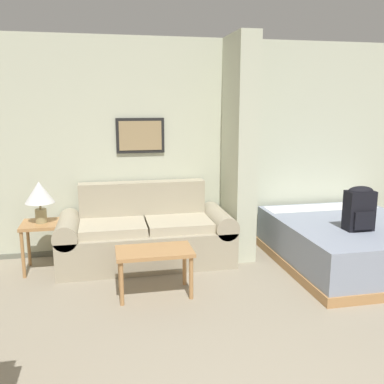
{
  "coord_description": "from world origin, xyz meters",
  "views": [
    {
      "loc": [
        -0.75,
        -1.34,
        1.83
      ],
      "look_at": [
        0.02,
        2.32,
        1.05
      ],
      "focal_mm": 40.0,
      "sensor_mm": 36.0,
      "label": 1
    }
  ],
  "objects_px": {
    "backpack": "(360,208)",
    "coffee_table": "(154,256)",
    "bed": "(349,242)",
    "table_lamp": "(39,194)",
    "couch": "(146,235)"
  },
  "relations": [
    {
      "from": "coffee_table",
      "to": "backpack",
      "type": "relative_size",
      "value": 1.55
    },
    {
      "from": "couch",
      "to": "backpack",
      "type": "distance_m",
      "value": 2.38
    },
    {
      "from": "coffee_table",
      "to": "table_lamp",
      "type": "bearing_deg",
      "value": 142.56
    },
    {
      "from": "couch",
      "to": "table_lamp",
      "type": "xyz_separation_m",
      "value": [
        -1.14,
        -0.05,
        0.54
      ]
    },
    {
      "from": "coffee_table",
      "to": "bed",
      "type": "height_order",
      "value": "bed"
    },
    {
      "from": "couch",
      "to": "backpack",
      "type": "bearing_deg",
      "value": -22.32
    },
    {
      "from": "table_lamp",
      "to": "bed",
      "type": "bearing_deg",
      "value": -8.67
    },
    {
      "from": "couch",
      "to": "bed",
      "type": "bearing_deg",
      "value": -14.02
    },
    {
      "from": "coffee_table",
      "to": "bed",
      "type": "xyz_separation_m",
      "value": [
        2.28,
        0.35,
        -0.13
      ]
    },
    {
      "from": "table_lamp",
      "to": "backpack",
      "type": "distance_m",
      "value": 3.41
    },
    {
      "from": "bed",
      "to": "coffee_table",
      "type": "bearing_deg",
      "value": -171.37
    },
    {
      "from": "table_lamp",
      "to": "backpack",
      "type": "relative_size",
      "value": 0.97
    },
    {
      "from": "couch",
      "to": "backpack",
      "type": "xyz_separation_m",
      "value": [
        2.17,
        -0.89,
        0.43
      ]
    },
    {
      "from": "backpack",
      "to": "coffee_table",
      "type": "bearing_deg",
      "value": -179.28
    },
    {
      "from": "coffee_table",
      "to": "backpack",
      "type": "distance_m",
      "value": 2.2
    }
  ]
}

